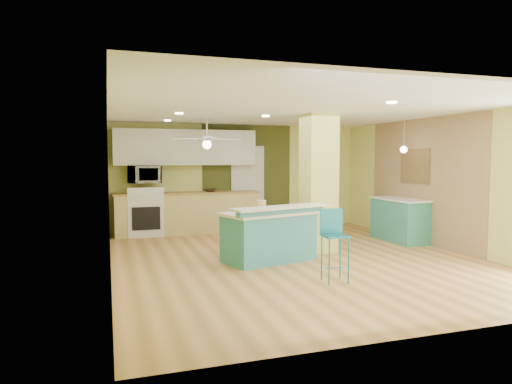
% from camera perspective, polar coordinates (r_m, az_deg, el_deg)
% --- Properties ---
extents(floor, '(6.00, 7.00, 0.01)m').
position_cam_1_polar(floor, '(7.86, 5.01, -8.35)').
color(floor, '#A07238').
rests_on(floor, ground).
extents(ceiling, '(6.00, 7.00, 0.01)m').
position_cam_1_polar(ceiling, '(7.71, 5.14, 10.16)').
color(ceiling, white).
rests_on(ceiling, wall_back).
extents(wall_back, '(6.00, 0.01, 2.50)m').
position_cam_1_polar(wall_back, '(10.99, -2.13, 1.87)').
color(wall_back, '#D9DB75').
rests_on(wall_back, floor).
extents(wall_front, '(6.00, 0.01, 2.50)m').
position_cam_1_polar(wall_front, '(4.68, 22.19, -1.70)').
color(wall_front, '#D9DB75').
rests_on(wall_front, floor).
extents(wall_left, '(0.01, 7.00, 2.50)m').
position_cam_1_polar(wall_left, '(7.07, -17.94, 0.33)').
color(wall_left, '#D9DB75').
rests_on(wall_left, floor).
extents(wall_right, '(0.01, 7.00, 2.50)m').
position_cam_1_polar(wall_right, '(9.29, 22.39, 1.11)').
color(wall_right, '#D9DB75').
rests_on(wall_right, floor).
extents(wood_panel, '(0.02, 3.40, 2.50)m').
position_cam_1_polar(wood_panel, '(9.74, 20.02, 1.30)').
color(wood_panel, '#8E6F51').
rests_on(wood_panel, floor).
extents(olive_accent, '(2.20, 0.02, 2.50)m').
position_cam_1_polar(olive_accent, '(11.03, -1.10, 1.88)').
color(olive_accent, '#3F441B').
rests_on(olive_accent, floor).
extents(interior_door, '(0.82, 0.05, 2.00)m').
position_cam_1_polar(interior_door, '(11.02, -1.06, 0.57)').
color(interior_door, silver).
rests_on(interior_door, floor).
extents(column, '(0.55, 0.55, 2.50)m').
position_cam_1_polar(column, '(8.41, 7.81, 1.09)').
color(column, '#CCD462').
rests_on(column, floor).
extents(kitchen_run, '(3.25, 0.63, 0.94)m').
position_cam_1_polar(kitchen_run, '(10.47, -8.52, -2.57)').
color(kitchen_run, tan).
rests_on(kitchen_run, floor).
extents(stove, '(0.76, 0.66, 1.08)m').
position_cam_1_polar(stove, '(10.35, -13.70, -2.79)').
color(stove, silver).
rests_on(stove, floor).
extents(upper_cabinets, '(3.20, 0.34, 0.80)m').
position_cam_1_polar(upper_cabinets, '(10.52, -8.71, 5.53)').
color(upper_cabinets, silver).
rests_on(upper_cabinets, wall_back).
extents(microwave, '(0.70, 0.48, 0.39)m').
position_cam_1_polar(microwave, '(10.29, -13.80, 2.14)').
color(microwave, silver).
rests_on(microwave, wall_back).
extents(ceiling_fan, '(1.41, 1.41, 0.61)m').
position_cam_1_polar(ceiling_fan, '(9.26, -6.15, 6.52)').
color(ceiling_fan, silver).
rests_on(ceiling_fan, ceiling).
extents(pendant_lamp, '(0.14, 0.14, 0.69)m').
position_cam_1_polar(pendant_lamp, '(9.65, 17.98, 5.10)').
color(pendant_lamp, white).
rests_on(pendant_lamp, ceiling).
extents(wall_decor, '(0.03, 0.90, 0.70)m').
position_cam_1_polar(wall_decor, '(9.87, 19.25, 3.10)').
color(wall_decor, brown).
rests_on(wall_decor, wood_panel).
extents(peninsula, '(1.86, 1.37, 0.95)m').
position_cam_1_polar(peninsula, '(7.59, 1.71, -5.39)').
color(peninsula, teal).
rests_on(peninsula, floor).
extents(bar_stool, '(0.36, 0.36, 1.00)m').
position_cam_1_polar(bar_stool, '(6.45, 9.65, -5.07)').
color(bar_stool, '#1C6A7E').
rests_on(bar_stool, floor).
extents(side_counter, '(0.58, 1.37, 0.88)m').
position_cam_1_polar(side_counter, '(9.89, 17.44, -3.30)').
color(side_counter, teal).
rests_on(side_counter, floor).
extents(fruit_bowl, '(0.29, 0.29, 0.07)m').
position_cam_1_polar(fruit_bowl, '(10.51, -5.73, 0.24)').
color(fruit_bowl, '#372516').
rests_on(fruit_bowl, kitchen_run).
extents(canister, '(0.16, 0.16, 0.19)m').
position_cam_1_polar(canister, '(7.57, 0.64, -1.75)').
color(canister, gold).
rests_on(canister, peninsula).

